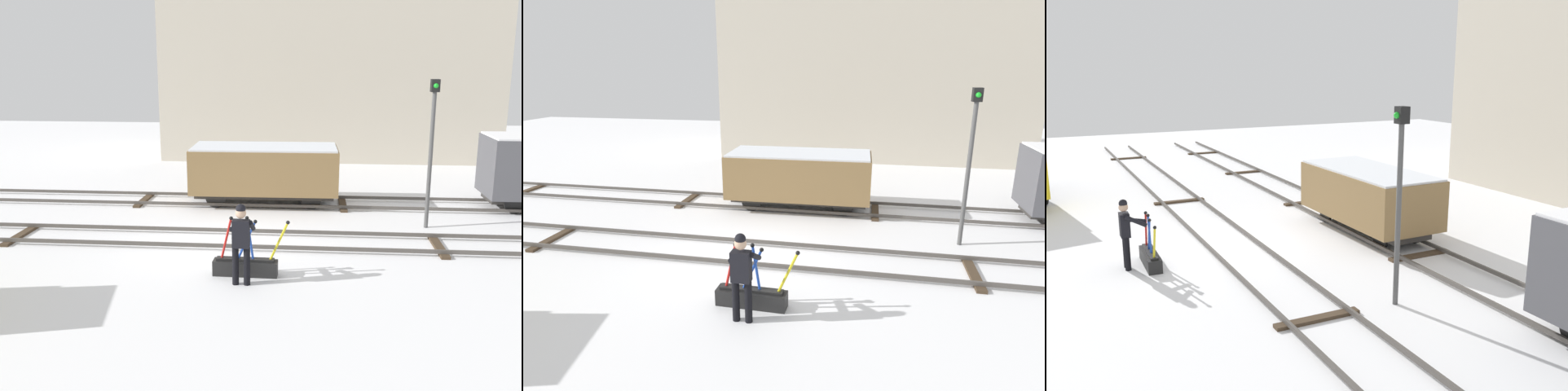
{
  "view_description": "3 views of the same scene",
  "coord_description": "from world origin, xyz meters",
  "views": [
    {
      "loc": [
        2.4,
        -15.36,
        5.01
      ],
      "look_at": [
        0.99,
        0.75,
        1.17
      ],
      "focal_mm": 40.24,
      "sensor_mm": 36.0,
      "label": 1
    },
    {
      "loc": [
        3.18,
        -10.37,
        4.87
      ],
      "look_at": [
        0.84,
        1.41,
        1.34
      ],
      "focal_mm": 29.75,
      "sensor_mm": 36.0,
      "label": 2
    },
    {
      "loc": [
        15.65,
        -5.1,
        5.25
      ],
      "look_at": [
        0.53,
        2.41,
        1.35
      ],
      "focal_mm": 39.1,
      "sensor_mm": 36.0,
      "label": 3
    }
  ],
  "objects": [
    {
      "name": "switch_lever_frame",
      "position": [
        0.92,
        -2.46,
        0.25
      ],
      "size": [
        1.8,
        0.4,
        1.44
      ],
      "rotation": [
        0.0,
        0.0,
        -0.03
      ],
      "color": "black",
      "rests_on": "ground_plane"
    },
    {
      "name": "rail_worker",
      "position": [
        0.88,
        -3.02,
        1.08
      ],
      "size": [
        0.54,
        0.72,
        1.88
      ],
      "rotation": [
        0.0,
        0.0,
        -0.03
      ],
      "color": "black",
      "rests_on": "ground_plane"
    },
    {
      "name": "track_main_line",
      "position": [
        0.0,
        0.0,
        0.11
      ],
      "size": [
        44.0,
        1.94,
        0.18
      ],
      "color": "#4C4742",
      "rests_on": "ground_plane"
    },
    {
      "name": "ground_plane",
      "position": [
        0.0,
        0.0,
        0.0
      ],
      "size": [
        60.0,
        60.0,
        0.0
      ],
      "primitive_type": "plane",
      "color": "white"
    },
    {
      "name": "freight_car_near_switch",
      "position": [
        0.8,
        4.43,
        1.2
      ],
      "size": [
        5.03,
        2.34,
        2.05
      ],
      "rotation": [
        0.0,
        0.0,
        0.02
      ],
      "color": "#2D2B28",
      "rests_on": "ground_plane"
    },
    {
      "name": "track_siding_near",
      "position": [
        0.0,
        4.43,
        0.11
      ],
      "size": [
        44.0,
        1.94,
        0.18
      ],
      "color": "#4C4742",
      "rests_on": "ground_plane"
    },
    {
      "name": "signal_post",
      "position": [
        5.89,
        1.95,
        2.66
      ],
      "size": [
        0.24,
        0.32,
        4.4
      ],
      "color": "#4C4C4C",
      "rests_on": "ground_plane"
    }
  ]
}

